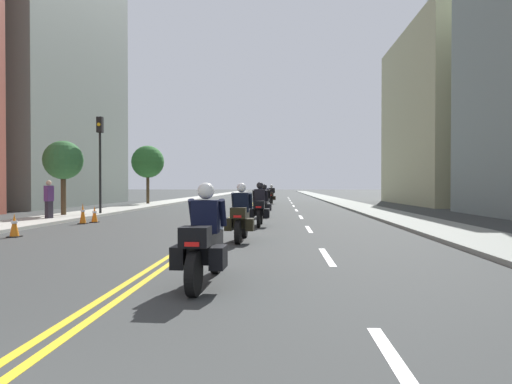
% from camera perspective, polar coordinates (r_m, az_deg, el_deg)
% --- Properties ---
extents(ground_plane, '(264.00, 264.00, 0.00)m').
position_cam_1_polar(ground_plane, '(49.64, 0.53, -0.95)').
color(ground_plane, '#333635').
extents(sidewalk_left, '(2.50, 144.00, 0.12)m').
position_cam_1_polar(sidewalk_left, '(50.59, -8.29, -0.86)').
color(sidewalk_left, '#A6A69C').
rests_on(sidewalk_left, ground).
extents(sidewalk_right, '(2.50, 144.00, 0.12)m').
position_cam_1_polar(sidewalk_right, '(49.89, 9.47, -0.88)').
color(sidewalk_right, gray).
rests_on(sidewalk_right, ground).
extents(centreline_yellow_inner, '(0.12, 132.00, 0.01)m').
position_cam_1_polar(centreline_yellow_inner, '(49.64, 0.39, -0.94)').
color(centreline_yellow_inner, yellow).
rests_on(centreline_yellow_inner, ground).
extents(centreline_yellow_outer, '(0.12, 132.00, 0.01)m').
position_cam_1_polar(centreline_yellow_outer, '(49.63, 0.66, -0.94)').
color(centreline_yellow_outer, yellow).
rests_on(centreline_yellow_outer, ground).
extents(lane_dashes_white, '(0.14, 56.40, 0.01)m').
position_cam_1_polar(lane_dashes_white, '(30.62, 5.00, -2.03)').
color(lane_dashes_white, silver).
rests_on(lane_dashes_white, ground).
extents(building_left_1, '(8.53, 16.73, 28.34)m').
position_cam_1_polar(building_left_1, '(40.70, -26.22, 18.83)').
color(building_left_1, slate).
rests_on(building_left_1, ground).
extents(building_right_1, '(9.28, 15.55, 14.25)m').
position_cam_1_polar(building_right_1, '(40.72, 24.64, 8.65)').
color(building_right_1, tan).
rests_on(building_right_1, ground).
extents(motorcycle_0, '(0.78, 2.25, 1.57)m').
position_cam_1_polar(motorcycle_0, '(6.85, -6.61, -6.58)').
color(motorcycle_0, black).
rests_on(motorcycle_0, ground).
extents(motorcycle_1, '(0.78, 2.08, 1.60)m').
position_cam_1_polar(motorcycle_1, '(12.17, -1.94, -3.31)').
color(motorcycle_1, black).
rests_on(motorcycle_1, ground).
extents(motorcycle_2, '(0.77, 2.20, 1.66)m').
position_cam_1_polar(motorcycle_2, '(16.72, 0.48, -2.07)').
color(motorcycle_2, black).
rests_on(motorcycle_2, ground).
extents(motorcycle_3, '(0.78, 2.20, 1.60)m').
position_cam_1_polar(motorcycle_3, '(21.61, 1.04, -1.49)').
color(motorcycle_3, black).
rests_on(motorcycle_3, ground).
extents(motorcycle_4, '(0.76, 2.21, 1.64)m').
position_cam_1_polar(motorcycle_4, '(26.73, 0.80, -1.01)').
color(motorcycle_4, black).
rests_on(motorcycle_4, ground).
extents(motorcycle_5, '(0.78, 2.09, 1.62)m').
position_cam_1_polar(motorcycle_5, '(32.06, 1.14, -0.75)').
color(motorcycle_5, black).
rests_on(motorcycle_5, ground).
extents(motorcycle_6, '(0.78, 2.24, 1.61)m').
position_cam_1_polar(motorcycle_6, '(37.02, 1.97, -0.55)').
color(motorcycle_6, black).
rests_on(motorcycle_6, ground).
extents(traffic_cone_0, '(0.33, 0.33, 0.70)m').
position_cam_1_polar(traffic_cone_0, '(14.99, -28.54, -3.78)').
color(traffic_cone_0, black).
rests_on(traffic_cone_0, ground).
extents(traffic_cone_1, '(0.31, 0.31, 0.82)m').
position_cam_1_polar(traffic_cone_1, '(18.98, -21.30, -2.60)').
color(traffic_cone_1, black).
rests_on(traffic_cone_1, ground).
extents(traffic_cone_2, '(0.31, 0.31, 0.67)m').
position_cam_1_polar(traffic_cone_2, '(19.56, -19.98, -2.71)').
color(traffic_cone_2, black).
rests_on(traffic_cone_2, ground).
extents(traffic_light_near, '(0.28, 0.38, 5.02)m').
position_cam_1_polar(traffic_light_near, '(24.10, -19.35, 5.35)').
color(traffic_light_near, black).
rests_on(traffic_light_near, ground).
extents(pedestrian_0, '(0.31, 0.41, 1.75)m').
position_cam_1_polar(pedestrian_0, '(21.11, -24.99, -0.93)').
color(pedestrian_0, '#2B2731').
rests_on(pedestrian_0, ground).
extents(street_tree_0, '(2.53, 2.53, 4.68)m').
position_cam_1_polar(street_tree_0, '(36.13, -13.69, 3.76)').
color(street_tree_0, '#473723').
rests_on(street_tree_0, ground).
extents(street_tree_1, '(1.86, 1.86, 3.69)m').
position_cam_1_polar(street_tree_1, '(23.38, -23.46, 3.70)').
color(street_tree_1, '#473522').
rests_on(street_tree_1, ground).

